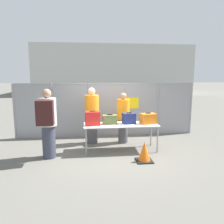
# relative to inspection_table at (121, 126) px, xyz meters

# --- Properties ---
(ground_plane) EXTENTS (120.00, 120.00, 0.00)m
(ground_plane) POSITION_rel_inspection_table_xyz_m (-0.27, 0.01, -0.73)
(ground_plane) COLOR #605E56
(fence_section) EXTENTS (6.47, 0.07, 1.93)m
(fence_section) POSITION_rel_inspection_table_xyz_m (-0.26, 1.63, 0.28)
(fence_section) COLOR gray
(fence_section) RESTS_ON ground_plane
(inspection_table) EXTENTS (2.14, 0.76, 0.79)m
(inspection_table) POSITION_rel_inspection_table_xyz_m (0.00, 0.00, 0.00)
(inspection_table) COLOR silver
(inspection_table) RESTS_ON ground_plane
(suitcase_red) EXTENTS (0.43, 0.32, 0.41)m
(suitcase_red) POSITION_rel_inspection_table_xyz_m (-0.82, -0.02, 0.25)
(suitcase_red) COLOR red
(suitcase_red) RESTS_ON inspection_table
(suitcase_olive) EXTENTS (0.42, 0.24, 0.29)m
(suitcase_olive) POSITION_rel_inspection_table_xyz_m (-0.31, 0.08, 0.19)
(suitcase_olive) COLOR #566033
(suitcase_olive) RESTS_ON inspection_table
(suitcase_navy) EXTENTS (0.39, 0.32, 0.33)m
(suitcase_navy) POSITION_rel_inspection_table_xyz_m (0.25, 0.07, 0.21)
(suitcase_navy) COLOR navy
(suitcase_navy) RESTS_ON inspection_table
(suitcase_orange) EXTENTS (0.48, 0.38, 0.32)m
(suitcase_orange) POSITION_rel_inspection_table_xyz_m (0.81, -0.01, 0.21)
(suitcase_orange) COLOR orange
(suitcase_orange) RESTS_ON inspection_table
(traveler_hooded) EXTENTS (0.46, 0.71, 1.85)m
(traveler_hooded) POSITION_rel_inspection_table_xyz_m (-2.00, -0.42, 0.28)
(traveler_hooded) COLOR #383D4C
(traveler_hooded) RESTS_ON ground_plane
(security_worker_near) EXTENTS (0.41, 0.41, 1.64)m
(security_worker_near) POSITION_rel_inspection_table_xyz_m (0.19, 0.74, 0.12)
(security_worker_near) COLOR #4C4C51
(security_worker_near) RESTS_ON ground_plane
(security_worker_far) EXTENTS (0.45, 0.45, 1.81)m
(security_worker_far) POSITION_rel_inspection_table_xyz_m (-0.82, 0.80, 0.20)
(security_worker_far) COLOR #4C4C51
(security_worker_far) RESTS_ON ground_plane
(utility_trailer) EXTENTS (4.07, 2.20, 0.65)m
(utility_trailer) POSITION_rel_inspection_table_xyz_m (1.12, 3.26, -0.34)
(utility_trailer) COLOR white
(utility_trailer) RESTS_ON ground_plane
(distant_hangar) EXTENTS (17.51, 13.21, 5.48)m
(distant_hangar) POSITION_rel_inspection_table_xyz_m (2.06, 23.72, 2.01)
(distant_hangar) COLOR #B2B7B2
(distant_hangar) RESTS_ON ground_plane
(traffic_cone) EXTENTS (0.41, 0.41, 0.52)m
(traffic_cone) POSITION_rel_inspection_table_xyz_m (0.48, -0.91, -0.49)
(traffic_cone) COLOR black
(traffic_cone) RESTS_ON ground_plane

